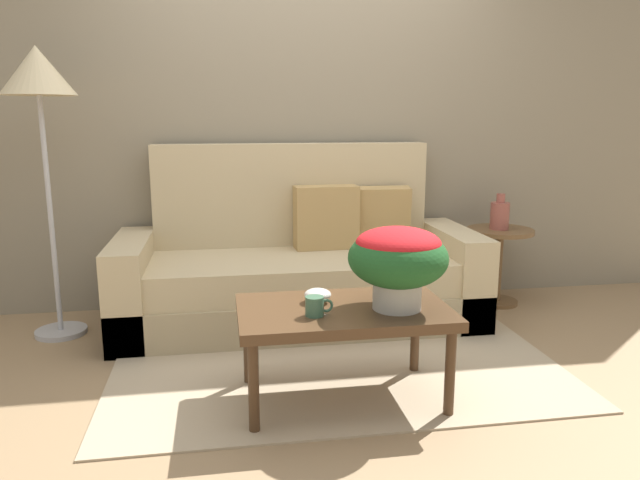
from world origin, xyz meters
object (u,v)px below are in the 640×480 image
couch (300,270)px  side_table (499,252)px  snack_bowl (318,295)px  coffee_table (343,317)px  potted_plant (398,257)px  table_vase (500,215)px  floor_lamp (39,89)px  coffee_mug (315,306)px

couch → side_table: 1.43m
side_table → snack_bowl: bearing=-141.7°
coffee_table → side_table: 1.87m
couch → snack_bowl: 1.09m
coffee_table → potted_plant: 0.38m
couch → coffee_table: bearing=-87.7°
couch → side_table: bearing=3.9°
coffee_table → table_vase: table_vase is taller
couch → potted_plant: 1.31m
floor_lamp → snack_bowl: size_ratio=13.30×
floor_lamp → potted_plant: bearing=-34.0°
side_table → couch: bearing=-176.1°
snack_bowl → potted_plant: bearing=-23.8°
couch → coffee_mug: bearing=-94.5°
floor_lamp → table_vase: bearing=2.5°
coffee_table → potted_plant: (0.23, -0.06, 0.29)m
potted_plant → table_vase: bearing=49.4°
floor_lamp → table_vase: (2.89, 0.13, -0.82)m
side_table → snack_bowl: (-1.48, -1.17, 0.12)m
side_table → potted_plant: bearing=-130.9°
coffee_table → floor_lamp: size_ratio=0.57×
coffee_mug → snack_bowl: size_ratio=0.97×
side_table → floor_lamp: 3.11m
floor_lamp → coffee_table: bearing=-36.3°
potted_plant → coffee_table: bearing=164.9°
potted_plant → snack_bowl: (-0.34, 0.15, -0.20)m
couch → potted_plant: couch is taller
floor_lamp → couch: bearing=1.4°
side_table → coffee_table: bearing=-137.6°
snack_bowl → coffee_mug: bearing=-102.3°
couch → coffee_table: (0.05, -1.16, 0.07)m
side_table → table_vase: size_ratio=2.18×
floor_lamp → snack_bowl: 2.01m
couch → coffee_table: 1.17m
couch → snack_bowl: bearing=-93.1°
floor_lamp → potted_plant: floor_lamp is taller
snack_bowl → table_vase: (1.47, 1.17, 0.15)m
side_table → coffee_mug: bearing=-138.3°
side_table → floor_lamp: bearing=-177.4°
potted_plant → coffee_mug: size_ratio=3.62×
coffee_table → potted_plant: size_ratio=2.15×
potted_plant → coffee_mug: 0.43m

